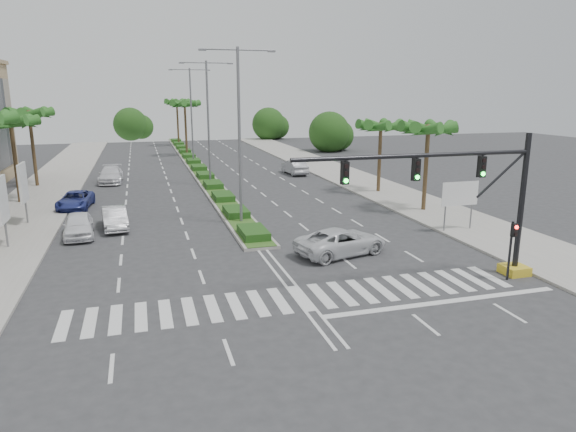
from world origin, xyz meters
name	(u,v)px	position (x,y,z in m)	size (l,w,h in m)	color
ground	(301,298)	(0.00, 0.00, 0.00)	(160.00, 160.00, 0.00)	#333335
footpath_right	(395,195)	(15.20, 20.00, 0.07)	(6.00, 120.00, 0.15)	gray
footpath_left	(23,218)	(-15.20, 20.00, 0.07)	(6.00, 120.00, 0.15)	gray
median	(194,165)	(0.00, 45.00, 0.10)	(2.20, 75.00, 0.20)	gray
median_grass	(194,164)	(0.00, 45.00, 0.22)	(1.80, 75.00, 0.04)	#355B1F
signal_gantry	(483,211)	(9.27, 0.00, 3.46)	(12.60, 1.20, 7.20)	gold
pedestrian_signal	(512,241)	(10.60, -0.68, 2.04)	(0.28, 0.36, 3.00)	black
direction_sign	(460,196)	(13.50, 7.99, 2.45)	(2.70, 0.11, 3.40)	slate
billboard_near	(2,200)	(-14.50, 12.00, 2.96)	(0.18, 2.10, 4.35)	slate
billboard_far	(23,183)	(-14.50, 18.00, 2.96)	(0.18, 2.10, 4.35)	slate
palm_left_far	(11,125)	(-16.50, 26.00, 6.50)	(4.57, 4.68, 7.35)	brown
palm_left_end	(29,116)	(-16.50, 34.00, 6.88)	(4.57, 4.68, 7.75)	brown
palm_right_near	(428,131)	(14.50, 14.00, 6.20)	(4.57, 4.68, 7.05)	brown
palm_right_far	(381,128)	(14.50, 22.00, 5.91)	(4.57, 4.68, 6.75)	brown
palm_median_a	(185,106)	(0.00, 55.00, 7.17)	(4.57, 4.68, 8.05)	brown
palm_median_b	(177,104)	(0.00, 70.00, 7.17)	(4.57, 4.68, 8.05)	brown
streetlight_near	(239,127)	(0.00, 14.00, 6.81)	(5.10, 0.25, 12.00)	slate
streetlight_mid	(208,116)	(0.00, 30.00, 6.81)	(5.10, 0.25, 12.00)	slate
streetlight_far	(191,111)	(0.00, 46.00, 6.81)	(5.10, 0.25, 12.00)	slate
car_parked_a	(79,225)	(-10.70, 13.73, 0.77)	(1.82, 4.51, 1.54)	white
car_parked_b	(115,218)	(-8.53, 15.22, 0.73)	(1.56, 4.46, 1.47)	silver
car_parked_c	(75,200)	(-11.80, 22.63, 0.69)	(2.28, 4.95, 1.38)	navy
car_parked_d	(111,175)	(-9.60, 34.60, 0.81)	(2.28, 5.60, 1.63)	white
car_crossing	(341,242)	(4.18, 5.55, 0.76)	(2.53, 5.48, 1.52)	silver
car_right	(294,167)	(10.20, 34.69, 0.80)	(1.70, 4.88, 1.61)	#A8A8AC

